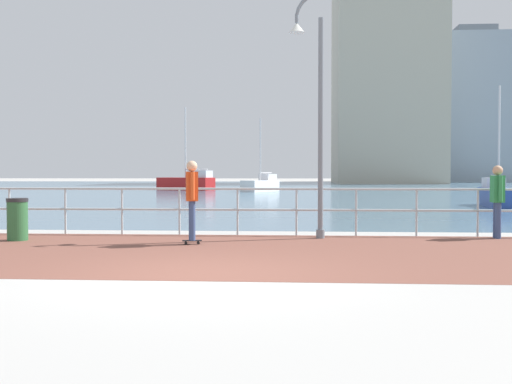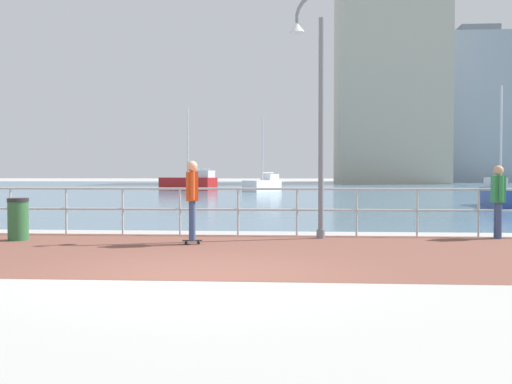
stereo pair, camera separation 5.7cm
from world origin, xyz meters
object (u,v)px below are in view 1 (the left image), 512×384
lamppost (314,102)px  sailboat_blue (498,195)px  sailboat_red (187,182)px  skateboarder (192,194)px  trash_bin (17,219)px  bystander (497,196)px  sailboat_yellow (261,184)px

lamppost → sailboat_blue: bearing=58.5°
sailboat_blue → sailboat_red: size_ratio=0.75×
lamppost → sailboat_blue: lamppost is taller
skateboarder → sailboat_red: (-7.15, 39.05, -0.37)m
trash_bin → sailboat_red: sailboat_red is taller
skateboarder → sailboat_blue: sailboat_blue is taller
sailboat_blue → bystander: bearing=-107.7°
skateboarder → sailboat_yellow: size_ratio=0.30×
bystander → sailboat_yellow: sailboat_yellow is taller
bystander → sailboat_blue: sailboat_blue is taller
sailboat_yellow → sailboat_red: sailboat_red is taller
skateboarder → sailboat_blue: (11.01, 15.18, -0.54)m
lamppost → sailboat_red: sailboat_red is taller
lamppost → sailboat_yellow: bearing=95.3°
lamppost → sailboat_yellow: sailboat_yellow is taller
lamppost → trash_bin: lamppost is taller
sailboat_blue → skateboarder: bearing=-126.0°
trash_bin → sailboat_blue: size_ratio=0.18×
skateboarder → bystander: (6.68, 1.61, -0.07)m
sailboat_yellow → trash_bin: bearing=-95.2°
bystander → sailboat_blue: 14.25m
skateboarder → bystander: bearing=13.6°
sailboat_blue → sailboat_red: 30.00m
skateboarder → sailboat_red: sailboat_red is taller
skateboarder → sailboat_red: size_ratio=0.25×
sailboat_red → bystander: bearing=-69.7°
trash_bin → sailboat_blue: bearing=44.5°
lamppost → sailboat_red: 38.98m
skateboarder → trash_bin: bearing=173.1°
trash_bin → sailboat_yellow: bearing=84.8°
bystander → trash_bin: (-10.63, -1.14, -0.50)m
sailboat_yellow → lamppost: bearing=-84.7°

